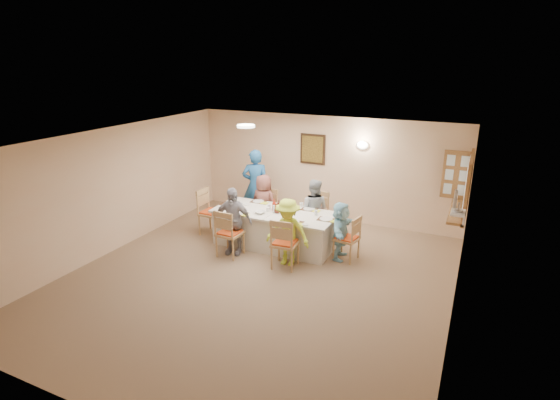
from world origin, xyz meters
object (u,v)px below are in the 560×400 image
at_px(serving_hatch, 468,186).
at_px(chair_back_left, 266,210).
at_px(desk_fan, 457,204).
at_px(chair_front_left, 230,232).
at_px(caregiver, 256,186).
at_px(diner_front_left, 233,221).
at_px(chair_right_end, 347,238).
at_px(chair_front_right, 285,242).
at_px(dining_table, 275,229).
at_px(diner_front_right, 288,232).
at_px(chair_left_end, 212,212).
at_px(chair_back_right, 315,215).
at_px(diner_back_left, 264,203).
at_px(diner_right_end, 340,231).
at_px(condiment_ketchup, 274,205).
at_px(diner_back_right, 313,210).

bearing_deg(serving_hatch, chair_back_left, -178.15).
height_order(desk_fan, chair_front_left, desk_fan).
bearing_deg(caregiver, desk_fan, 140.32).
bearing_deg(diner_front_left, chair_right_end, 7.91).
xyz_separation_m(chair_front_right, diner_front_left, (-1.20, 0.12, 0.19)).
height_order(dining_table, chair_front_left, chair_front_left).
height_order(chair_front_right, chair_right_end, chair_front_right).
distance_m(chair_back_left, chair_right_end, 2.29).
distance_m(chair_back_left, chair_front_left, 1.60).
distance_m(chair_front_left, caregiver, 2.04).
relative_size(chair_back_left, diner_front_right, 0.70).
bearing_deg(chair_left_end, chair_right_end, -88.74).
distance_m(serving_hatch, caregiver, 4.66).
height_order(chair_right_end, diner_front_left, diner_front_left).
height_order(serving_hatch, chair_back_right, serving_hatch).
xyz_separation_m(desk_fan, diner_back_left, (-4.05, 1.10, -0.89)).
bearing_deg(caregiver, diner_right_end, 134.52).
relative_size(chair_left_end, caregiver, 0.59).
relative_size(diner_back_left, caregiver, 0.75).
xyz_separation_m(diner_front_left, condiment_ketchup, (0.57, 0.71, 0.19)).
bearing_deg(chair_back_right, diner_front_left, -122.93).
bearing_deg(dining_table, diner_back_right, 48.58).
height_order(chair_front_right, chair_left_end, chair_left_end).
xyz_separation_m(chair_back_right, chair_left_end, (-2.15, -0.80, 0.01)).
distance_m(chair_back_left, chair_back_right, 1.20).
bearing_deg(chair_front_left, dining_table, -124.28).
bearing_deg(diner_front_right, diner_back_right, 87.09).
distance_m(diner_back_left, diner_back_right, 1.20).
distance_m(chair_right_end, diner_back_left, 2.26).
relative_size(diner_back_left, diner_front_right, 1.00).
relative_size(diner_right_end, caregiver, 0.66).
height_order(diner_back_right, diner_right_end, diner_back_right).
relative_size(chair_back_right, condiment_ketchup, 4.12).
bearing_deg(dining_table, diner_right_end, 0.00).
distance_m(dining_table, diner_right_end, 1.43).
distance_m(diner_front_right, caregiver, 2.47).
height_order(serving_hatch, chair_left_end, serving_hatch).
xyz_separation_m(serving_hatch, diner_front_left, (-4.16, -1.61, -0.81)).
bearing_deg(diner_right_end, chair_left_end, 85.26).
distance_m(chair_front_left, condiment_ketchup, 1.08).
relative_size(dining_table, caregiver, 1.45).
xyz_separation_m(chair_back_left, chair_back_right, (1.20, 0.00, 0.05)).
xyz_separation_m(desk_fan, chair_back_right, (-2.85, 1.22, -1.05)).
relative_size(dining_table, diner_front_left, 1.84).
distance_m(desk_fan, chair_front_right, 3.07).
distance_m(chair_right_end, diner_front_right, 1.19).
bearing_deg(diner_back_left, diner_back_right, -173.64).
bearing_deg(chair_back_left, diner_front_right, -47.64).
bearing_deg(diner_back_left, chair_left_end, 41.95).
bearing_deg(diner_back_right, chair_front_left, 48.49).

